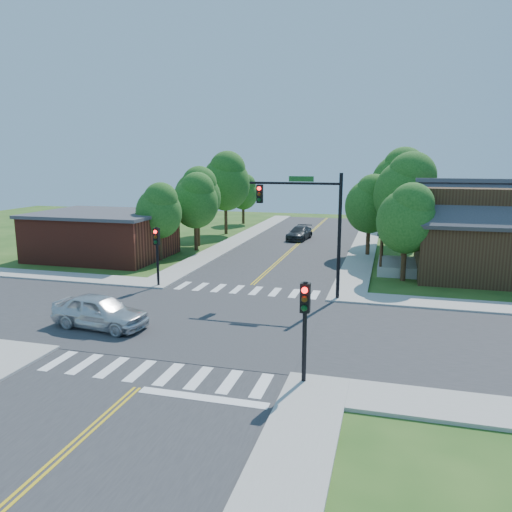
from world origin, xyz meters
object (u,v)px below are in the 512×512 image
(signal_mast_ne, at_px, (310,215))
(signal_pole_se, at_px, (305,314))
(house_ne, at_px, (494,228))
(car_silver, at_px, (100,312))
(signal_pole_nw, at_px, (157,246))
(car_dgrey, at_px, (299,233))

(signal_mast_ne, relative_size, signal_pole_se, 1.89)
(house_ne, xyz_separation_m, car_silver, (-19.90, -16.43, -2.52))
(signal_pole_se, xyz_separation_m, signal_pole_nw, (-11.20, 11.20, 0.00))
(signal_pole_nw, xyz_separation_m, house_ne, (20.71, 8.66, 0.67))
(signal_mast_ne, bearing_deg, car_silver, -138.19)
(signal_pole_nw, relative_size, car_silver, 0.77)
(signal_pole_se, height_order, house_ne, house_ne)
(signal_pole_se, bearing_deg, car_dgrey, 100.61)
(car_silver, bearing_deg, car_dgrey, -2.04)
(house_ne, distance_m, car_dgrey, 19.68)
(signal_mast_ne, distance_m, signal_pole_se, 11.55)
(house_ne, bearing_deg, signal_mast_ne, -142.32)
(signal_mast_ne, xyz_separation_m, car_silver, (-8.70, -7.78, -4.04))
(car_silver, height_order, car_dgrey, car_silver)
(signal_pole_se, relative_size, car_dgrey, 0.82)
(signal_mast_ne, relative_size, signal_pole_nw, 1.89)
(house_ne, xyz_separation_m, car_dgrey, (-15.46, 11.89, -2.68))
(signal_pole_nw, xyz_separation_m, car_silver, (0.81, -7.77, -1.85))
(signal_pole_nw, distance_m, car_dgrey, 21.30)
(signal_pole_se, xyz_separation_m, house_ne, (9.51, 19.86, 0.67))
(signal_mast_ne, xyz_separation_m, car_dgrey, (-4.26, 20.54, -4.20))
(signal_mast_ne, distance_m, car_silver, 12.36)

